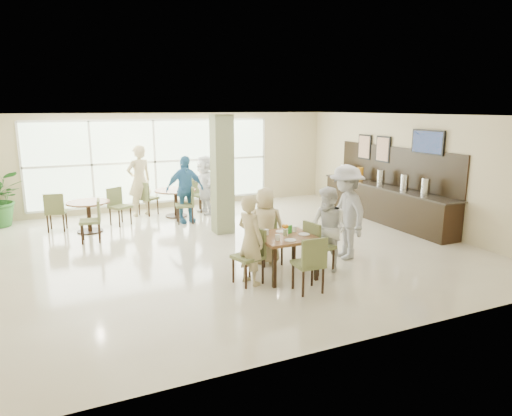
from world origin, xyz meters
name	(u,v)px	position (x,y,z in m)	size (l,w,h in m)	color
ground	(225,248)	(0.00, 0.00, 0.00)	(10.00, 10.00, 0.00)	beige
room_shell	(224,169)	(0.00, 0.00, 1.70)	(10.00, 10.00, 10.00)	white
window_bank	(155,162)	(-0.50, 4.46, 1.40)	(7.00, 0.04, 7.00)	silver
column	(222,175)	(0.40, 1.20, 1.40)	(0.45, 0.45, 2.80)	#747D57
main_table	(285,241)	(0.39, -2.02, 0.66)	(0.97, 0.97, 0.75)	brown
round_table_left	(89,210)	(-2.54, 2.55, 0.55)	(1.01, 1.01, 0.75)	brown
round_table_right	(176,196)	(-0.22, 3.27, 0.58)	(1.13, 1.13, 0.75)	brown
chairs_main_table	(286,251)	(0.40, -2.05, 0.47)	(1.97, 1.97, 0.95)	#5F693A
chairs_table_left	(89,213)	(-2.53, 2.52, 0.47)	(2.07, 1.84, 0.95)	#5F693A
chairs_table_right	(178,199)	(-0.17, 3.28, 0.47)	(2.09, 1.90, 0.95)	#5F693A
tabletop_clutter	(286,232)	(0.41, -2.01, 0.81)	(0.76, 0.76, 0.21)	white
buffet_counter	(385,200)	(4.70, 0.51, 0.55)	(0.64, 4.70, 1.95)	black
wall_tv	(428,142)	(4.94, -0.60, 2.15)	(0.06, 1.00, 0.58)	black
framed_art_a	(383,149)	(4.95, 1.00, 1.85)	(0.05, 0.55, 0.70)	black
framed_art_b	(365,147)	(4.95, 1.80, 1.85)	(0.05, 0.55, 0.70)	black
teen_left	(250,240)	(-0.30, -2.08, 0.77)	(0.56, 0.37, 1.54)	#CAB887
teen_far	(265,226)	(0.38, -1.23, 0.74)	(0.72, 0.40, 1.48)	#CAB887
teen_right	(328,229)	(1.26, -2.06, 0.78)	(0.76, 0.59, 1.56)	white
teen_standing	(346,212)	(1.96, -1.60, 0.94)	(1.21, 0.70, 1.87)	#A4A4A7
adult_a	(185,189)	(-0.15, 2.52, 0.87)	(1.03, 0.58, 1.75)	teal
adult_b	(205,185)	(0.63, 3.29, 0.83)	(1.53, 0.66, 1.65)	white
adult_standing	(139,181)	(-1.09, 3.77, 0.98)	(0.71, 0.47, 1.96)	#CAB887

